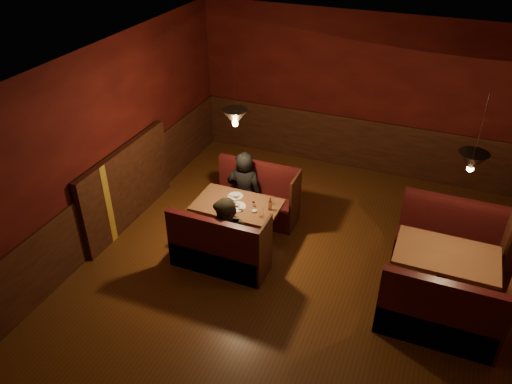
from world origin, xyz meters
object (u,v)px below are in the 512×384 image
at_px(main_table, 238,213).
at_px(diner_b, 227,225).
at_px(second_bench_far, 448,244).
at_px(second_table, 444,265).
at_px(diner_a, 244,177).
at_px(main_bench_far, 257,201).
at_px(main_bench_near, 219,253).
at_px(second_bench_near, 438,319).

bearing_deg(main_table, diner_b, -79.90).
bearing_deg(second_bench_far, second_table, -92.20).
bearing_deg(main_table, diner_a, 104.68).
height_order(main_table, main_bench_far, main_bench_far).
height_order(main_bench_near, second_table, main_bench_near).
distance_m(main_table, second_bench_far, 3.05).
height_order(second_table, diner_a, diner_a).
bearing_deg(main_bench_far, diner_b, -85.93).
bearing_deg(main_bench_far, second_table, -15.50).
bearing_deg(second_bench_far, main_bench_near, -155.09).
bearing_deg(main_bench_near, diner_b, 48.68).
bearing_deg(main_bench_far, second_bench_far, -0.98).
bearing_deg(second_bench_far, main_bench_far, 179.02).
distance_m(second_bench_far, second_bench_near, 1.52).
height_order(second_bench_far, second_bench_near, same).
xyz_separation_m(main_bench_near, diner_a, (-0.17, 1.31, 0.48)).
relative_size(main_bench_near, second_bench_far, 0.98).
height_order(main_bench_far, diner_a, diner_a).
distance_m(second_bench_near, diner_a, 3.48).
distance_m(main_bench_near, second_bench_near, 2.96).
xyz_separation_m(main_table, diner_a, (-0.16, 0.60, 0.26)).
relative_size(second_table, diner_a, 0.82).
xyz_separation_m(second_bench_near, diner_b, (-2.86, 0.26, 0.41)).
xyz_separation_m(main_table, second_table, (2.94, -0.10, 0.02)).
relative_size(main_bench_far, second_bench_far, 0.98).
bearing_deg(second_table, diner_b, -169.90).
bearing_deg(main_bench_far, main_bench_near, -90.00).
distance_m(second_table, second_bench_near, 0.79).
distance_m(main_bench_near, diner_a, 1.40).
xyz_separation_m(main_table, diner_b, (0.11, -0.61, 0.21)).
relative_size(main_bench_near, second_table, 1.08).
bearing_deg(diner_b, main_bench_far, 99.33).
height_order(second_bench_near, diner_a, diner_a).
distance_m(main_table, second_table, 2.94).
xyz_separation_m(second_table, diner_a, (-3.10, 0.70, 0.25)).
height_order(second_table, second_bench_near, second_bench_near).
bearing_deg(main_bench_near, main_table, 91.15).
bearing_deg(main_table, second_bench_far, 12.53).
bearing_deg(diner_b, second_table, 15.36).
relative_size(main_bench_near, diner_b, 0.94).
distance_m(second_table, diner_b, 2.88).
xyz_separation_m(second_table, diner_b, (-2.83, -0.50, 0.20)).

